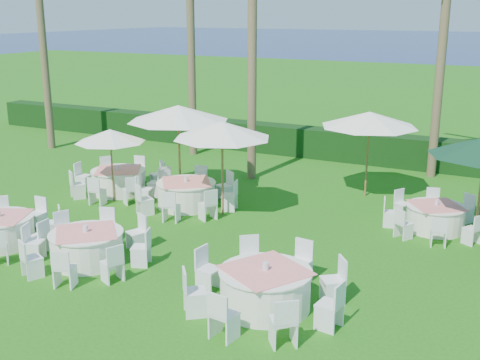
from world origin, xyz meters
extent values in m
plane|color=#236010|center=(0.00, 0.00, 0.00)|extent=(120.00, 120.00, 0.00)
cube|color=black|center=(0.00, 12.00, 0.60)|extent=(34.00, 1.00, 1.20)
cylinder|color=white|center=(-3.82, -0.96, 0.37)|extent=(1.69, 1.69, 0.73)
cube|color=white|center=(-2.51, -0.93, 0.44)|extent=(0.42, 0.42, 0.88)
cube|color=white|center=(-2.91, -0.01, 0.44)|extent=(0.58, 0.58, 0.88)
cube|color=white|center=(-3.85, 0.36, 0.44)|extent=(0.42, 0.42, 0.88)
cube|color=white|center=(-4.77, -0.04, 0.44)|extent=(0.58, 0.58, 0.88)
cylinder|color=white|center=(-1.04, -0.84, 0.37)|extent=(1.71, 1.71, 0.74)
cylinder|color=white|center=(-1.04, -0.84, 0.75)|extent=(1.79, 1.79, 0.03)
cube|color=#FF8782|center=(-1.04, -0.84, 0.78)|extent=(1.96, 1.96, 0.01)
cylinder|color=silver|center=(-1.04, -0.84, 0.86)|extent=(0.12, 0.12, 0.16)
cube|color=white|center=(0.22, -0.38, 0.45)|extent=(0.53, 0.53, 0.89)
cube|color=white|center=(-0.47, 0.37, 0.45)|extent=(0.55, 0.55, 0.89)
cube|color=white|center=(-1.49, 0.42, 0.45)|extent=(0.53, 0.53, 0.89)
cube|color=white|center=(-2.25, -0.27, 0.45)|extent=(0.55, 0.55, 0.89)
cube|color=white|center=(-2.30, -1.29, 0.45)|extent=(0.53, 0.53, 0.89)
cube|color=white|center=(-1.61, -2.05, 0.45)|extent=(0.55, 0.55, 0.89)
cube|color=white|center=(-0.59, -2.10, 0.45)|extent=(0.53, 0.53, 0.89)
cube|color=white|center=(0.17, -1.41, 0.45)|extent=(0.55, 0.55, 0.89)
cylinder|color=white|center=(3.77, -1.01, 0.40)|extent=(1.85, 1.85, 0.80)
cylinder|color=white|center=(3.77, -1.01, 0.81)|extent=(1.92, 1.92, 0.03)
cube|color=#FF8782|center=(3.77, -1.01, 0.84)|extent=(2.04, 2.04, 0.01)
cylinder|color=silver|center=(3.77, -1.01, 0.92)|extent=(0.13, 0.13, 0.17)
cube|color=white|center=(4.92, -0.13, 0.48)|extent=(0.63, 0.63, 0.96)
cube|color=white|center=(3.96, 0.42, 0.48)|extent=(0.50, 0.50, 0.96)
cube|color=white|center=(2.89, 0.14, 0.48)|extent=(0.63, 0.63, 0.96)
cube|color=white|center=(2.34, -0.82, 0.48)|extent=(0.50, 0.50, 0.96)
cube|color=white|center=(2.62, -1.88, 0.48)|extent=(0.63, 0.63, 0.96)
cube|color=white|center=(3.58, -2.44, 0.48)|extent=(0.50, 0.50, 0.96)
cube|color=white|center=(4.65, -2.15, 0.48)|extent=(0.63, 0.63, 0.96)
cube|color=white|center=(5.20, -1.20, 0.48)|extent=(0.50, 0.50, 0.96)
cylinder|color=white|center=(-3.98, 4.18, 0.38)|extent=(1.74, 1.74, 0.76)
cylinder|color=white|center=(-3.98, 4.18, 0.77)|extent=(1.82, 1.82, 0.03)
cube|color=#FF8782|center=(-3.98, 4.18, 0.79)|extent=(1.93, 1.93, 0.01)
cylinder|color=silver|center=(-3.98, 4.18, 0.88)|extent=(0.12, 0.12, 0.16)
cube|color=white|center=(-2.63, 4.39, 0.45)|extent=(0.48, 0.48, 0.91)
cube|color=white|center=(-3.18, 5.28, 0.45)|extent=(0.59, 0.59, 0.91)
cube|color=white|center=(-4.19, 5.53, 0.45)|extent=(0.48, 0.48, 0.91)
cube|color=white|center=(-5.08, 4.99, 0.45)|extent=(0.59, 0.59, 0.91)
cube|color=white|center=(-5.33, 3.97, 0.45)|extent=(0.48, 0.48, 0.91)
cube|color=white|center=(-4.78, 3.08, 0.45)|extent=(0.59, 0.59, 0.91)
cube|color=white|center=(-3.77, 2.84, 0.45)|extent=(0.48, 0.48, 0.91)
cube|color=white|center=(-2.88, 3.38, 0.45)|extent=(0.59, 0.59, 0.91)
cylinder|color=white|center=(-1.16, 3.91, 0.38)|extent=(1.77, 1.77, 0.77)
cylinder|color=white|center=(-1.16, 3.91, 0.78)|extent=(1.84, 1.84, 0.03)
cube|color=#FF8782|center=(-1.16, 3.91, 0.80)|extent=(2.00, 2.00, 0.01)
cylinder|color=silver|center=(-1.16, 3.91, 0.89)|extent=(0.12, 0.12, 0.16)
cube|color=white|center=(0.19, 4.23, 0.46)|extent=(0.52, 0.52, 0.92)
cube|color=white|center=(-0.43, 5.09, 0.46)|extent=(0.59, 0.59, 0.92)
cube|color=white|center=(-1.48, 5.25, 0.46)|extent=(0.52, 0.52, 0.92)
cube|color=white|center=(-2.34, 4.63, 0.46)|extent=(0.59, 0.59, 0.92)
cube|color=white|center=(-2.50, 3.59, 0.46)|extent=(0.52, 0.52, 0.92)
cube|color=white|center=(-1.88, 2.73, 0.46)|extent=(0.59, 0.59, 0.92)
cube|color=white|center=(-0.84, 2.56, 0.46)|extent=(0.52, 0.52, 0.92)
cube|color=white|center=(0.02, 3.18, 0.46)|extent=(0.59, 0.59, 0.92)
cylinder|color=white|center=(6.10, 5.28, 0.34)|extent=(1.57, 1.57, 0.68)
cylinder|color=white|center=(6.10, 5.28, 0.69)|extent=(1.63, 1.63, 0.03)
cube|color=#FF8782|center=(6.10, 5.28, 0.71)|extent=(1.76, 1.76, 0.01)
cylinder|color=silver|center=(6.10, 5.28, 0.80)|extent=(0.11, 0.11, 0.14)
cube|color=white|center=(6.75, 6.32, 0.41)|extent=(0.52, 0.52, 0.82)
cube|color=white|center=(5.82, 6.47, 0.41)|extent=(0.46, 0.46, 0.82)
cube|color=white|center=(5.06, 5.93, 0.41)|extent=(0.52, 0.52, 0.82)
cube|color=white|center=(4.91, 5.00, 0.41)|extent=(0.46, 0.46, 0.82)
cube|color=white|center=(5.45, 4.24, 0.41)|extent=(0.52, 0.52, 0.82)
cube|color=white|center=(6.38, 4.09, 0.41)|extent=(0.46, 0.46, 0.82)
cube|color=white|center=(7.14, 4.63, 0.41)|extent=(0.52, 0.52, 0.82)
cylinder|color=brown|center=(-3.57, 3.37, 1.12)|extent=(0.05, 0.05, 2.24)
cone|color=white|center=(-3.57, 3.37, 2.13)|extent=(2.21, 2.21, 0.40)
sphere|color=brown|center=(-3.57, 3.37, 2.27)|extent=(0.09, 0.09, 0.09)
cylinder|color=brown|center=(0.22, 3.74, 1.36)|extent=(0.07, 0.07, 2.72)
cone|color=white|center=(0.22, 3.74, 2.59)|extent=(2.88, 2.88, 0.49)
sphere|color=brown|center=(0.22, 3.74, 2.76)|extent=(0.11, 0.11, 0.11)
cylinder|color=brown|center=(-2.03, 4.94, 1.43)|extent=(0.07, 0.07, 2.86)
cone|color=white|center=(-2.03, 4.94, 2.72)|extent=(3.31, 3.31, 0.52)
sphere|color=brown|center=(-2.03, 4.94, 2.90)|extent=(0.11, 0.11, 0.11)
cylinder|color=brown|center=(3.50, 7.53, 1.35)|extent=(0.06, 0.06, 2.69)
cone|color=white|center=(3.50, 7.53, 2.56)|extent=(3.13, 3.13, 0.48)
sphere|color=brown|center=(3.50, 7.53, 2.72)|extent=(0.11, 0.11, 0.11)
cylinder|color=brown|center=(7.20, 4.90, 1.35)|extent=(0.06, 0.06, 2.70)
cylinder|color=brown|center=(-10.89, 8.30, 5.73)|extent=(0.32, 0.32, 11.46)
cylinder|color=brown|center=(-4.67, 10.15, 3.85)|extent=(0.32, 0.32, 7.69)
cylinder|color=brown|center=(-0.79, 7.81, 6.05)|extent=(0.32, 0.32, 12.10)
cylinder|color=brown|center=(5.01, 11.01, 4.77)|extent=(0.32, 0.32, 9.54)
camera|label=1|loc=(8.36, -11.24, 5.90)|focal=45.00mm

